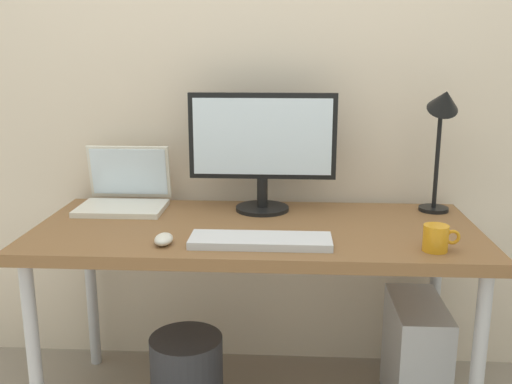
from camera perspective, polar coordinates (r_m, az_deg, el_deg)
The scene contains 10 objects.
back_wall at distance 2.29m, azimuth 0.59°, elevation 14.09°, with size 4.40×0.04×2.60m, color beige.
desk at distance 2.01m, azimuth 0.00°, elevation -4.99°, with size 1.51×0.67×0.70m.
monitor at distance 2.13m, azimuth 0.64°, elevation 4.72°, with size 0.54×0.20×0.44m.
laptop at distance 2.27m, azimuth -12.80°, elevation -0.04°, with size 0.32×0.26×0.23m.
desk_lamp at distance 2.18m, azimuth 17.91°, elevation 6.72°, with size 0.11×0.16×0.48m.
keyboard at distance 1.80m, azimuth 0.46°, elevation -4.82°, with size 0.44×0.14×0.02m, color silver.
mouse at distance 1.82m, azimuth -9.09°, elevation -4.62°, with size 0.06×0.09×0.03m, color silver.
coffee_mug at distance 1.81m, azimuth 17.36°, elevation -4.36°, with size 0.11×0.08×0.08m.
computer_tower at distance 2.25m, azimuth 15.41°, elevation -15.42°, with size 0.18×0.36×0.42m, color #B2B2B7.
wastebasket at distance 2.19m, azimuth -6.82°, elevation -17.55°, with size 0.26×0.26×0.30m, color #333338.
Camera 1 is at (0.11, -1.90, 1.29)m, focal length 40.56 mm.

